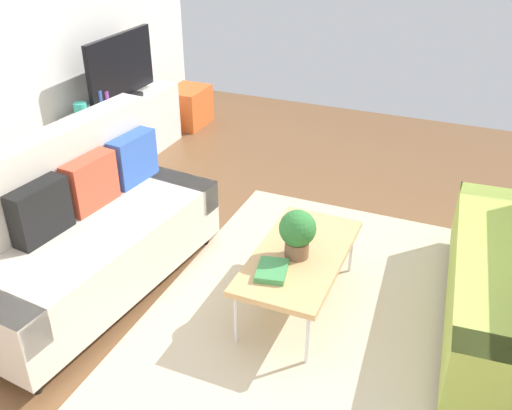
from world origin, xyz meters
name	(u,v)px	position (x,y,z in m)	size (l,w,h in m)	color
ground_plane	(309,299)	(0.00, 0.00, 0.00)	(7.68, 7.68, 0.00)	brown
area_rug	(323,315)	(-0.14, -0.15, 0.01)	(2.90, 2.20, 0.01)	beige
couch_beige	(82,232)	(-0.47, 1.48, 0.45)	(1.97, 1.03, 1.10)	beige
coffee_table	(300,257)	(-0.09, 0.05, 0.39)	(1.10, 0.56, 0.42)	tan
tv_console	(127,130)	(1.48, 2.46, 0.32)	(1.40, 0.44, 0.64)	silver
tv	(121,69)	(1.48, 2.44, 0.95)	(1.00, 0.20, 0.64)	black
storage_trunk	(188,107)	(2.58, 2.36, 0.22)	(0.52, 0.40, 0.44)	orange
potted_plant	(297,232)	(-0.12, 0.06, 0.60)	(0.24, 0.24, 0.32)	brown
table_book_0	(272,270)	(-0.36, 0.14, 0.44)	(0.24, 0.18, 0.04)	#3F8C4C
vase_0	(81,111)	(0.90, 2.51, 0.71)	(0.12, 0.12, 0.14)	#33B29E
bottle_0	(100,102)	(1.08, 2.42, 0.75)	(0.04, 0.04, 0.22)	#3359B2
bottle_1	(107,101)	(1.17, 2.42, 0.73)	(0.05, 0.05, 0.18)	purple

